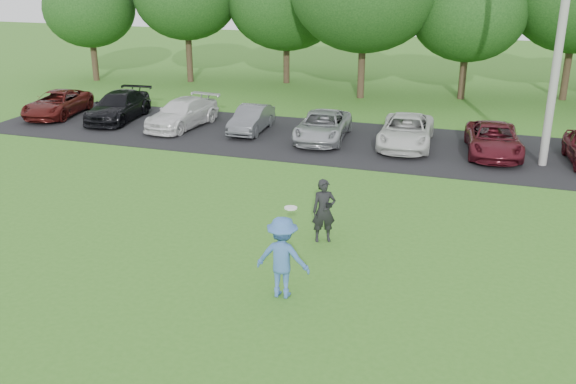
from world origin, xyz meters
name	(u,v)px	position (x,y,z in m)	size (l,w,h in m)	color
ground	(236,303)	(0.00, 0.00, 0.00)	(100.00, 100.00, 0.00)	#387220
parking_lot	(364,144)	(0.00, 13.00, 0.01)	(32.00, 6.50, 0.03)	black
utility_pole	(565,4)	(6.56, 12.24, 5.48)	(0.28, 0.28, 10.96)	#969591
frisbee_player	(283,257)	(0.82, 0.64, 0.91)	(1.20, 0.72, 2.08)	#3D66AC
camera_bystander	(324,211)	(0.91, 3.67, 0.83)	(0.72, 0.61, 1.67)	black
parked_cars	(335,126)	(-1.20, 13.07, 0.61)	(30.90, 4.65, 1.23)	#4D1210
tree_row	(439,0)	(1.51, 22.76, 4.91)	(42.39, 9.85, 8.64)	#38281C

